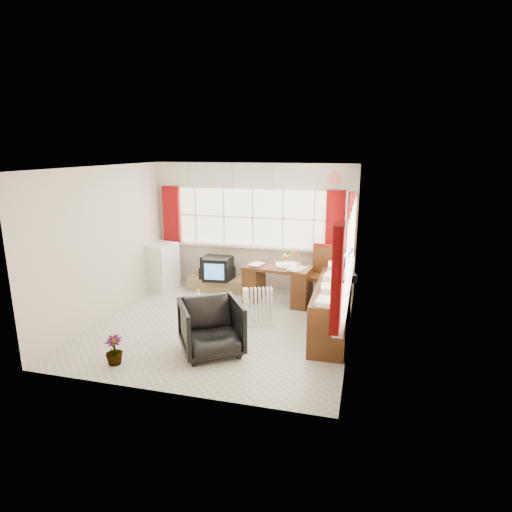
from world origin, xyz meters
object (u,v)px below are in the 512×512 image
Objects in this scene: desk at (278,282)px; tv_bench at (223,284)px; office_chair at (211,328)px; mini_fridge at (161,266)px; credenza at (332,308)px; radiator at (259,311)px; task_chair at (323,273)px; desk_lamp at (298,256)px; crt_tv at (217,269)px.

tv_bench is (-1.20, 0.45, -0.26)m from desk.
office_chair is 0.89× the size of mini_fridge.
mini_fridge is (-3.53, 1.31, 0.07)m from credenza.
radiator is at bearing -177.90° from credenza.
task_chair is 1.73× the size of radiator.
office_chair is 1.31× the size of radiator.
tv_bench is at bearing 157.63° from desk_lamp.
radiator is (0.41, 1.08, -0.12)m from office_chair.
radiator is 1.88m from crt_tv.
radiator is (-0.06, -1.11, -0.13)m from desk.
radiator is 0.31× the size of credenza.
credenza is at bearing -30.22° from crt_tv.
radiator is at bearing -116.59° from desk_lamp.
desk reaches higher than radiator.
desk is at bearing -5.47° from mini_fridge.
task_chair is 1.32× the size of office_chair.
desk_lamp reaches higher than credenza.
radiator is at bearing -49.22° from crt_tv.
desk is 2.33× the size of crt_tv.
credenza is 2.75m from tv_bench.
desk_lamp is 2.24m from office_chair.
tv_bench is at bearing 159.53° from desk.
desk_lamp is at bearing -27.88° from desk.
desk_lamp is 1.92m from tv_bench.
desk_lamp is 2.92m from mini_fridge.
desk is at bearing 152.12° from desk_lamp.
mini_fridge reaches higher than tv_bench.
office_chair is 0.41× the size of credenza.
crt_tv is at bearing 74.71° from office_chair.
radiator is 1.14m from credenza.
task_chair is 2.07m from tv_bench.
radiator is 1.94m from tv_bench.
radiator is (-0.86, -1.28, -0.32)m from task_chair.
office_chair is 3.13m from mini_fridge.
mini_fridge is (-1.25, -0.21, 0.34)m from tv_bench.
radiator is at bearing -29.38° from mini_fridge.
task_chair reaches higher than radiator.
desk_lamp reaches higher than radiator.
office_chair is at bearing -102.17° from desk.
desk reaches higher than tv_bench.
mini_fridge is (-2.85, 0.44, -0.51)m from desk_lamp.
task_chair is at bearing -3.69° from crt_tv.
radiator is at bearing -93.11° from desk.
desk_lamp is 1.24m from credenza.
radiator is 0.45× the size of tv_bench.
radiator is 0.68× the size of mini_fridge.
desk_lamp is 0.64× the size of radiator.
crt_tv is (-1.22, 1.41, 0.22)m from radiator.
office_chair reaches higher than crt_tv.
crt_tv is at bearing 176.31° from task_chair.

